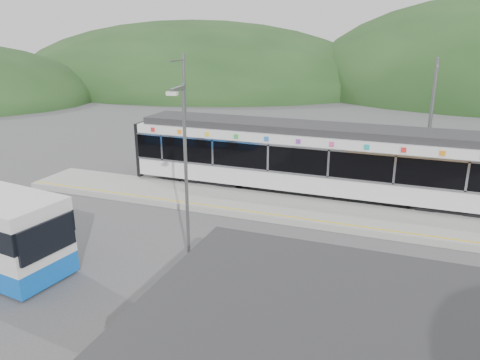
% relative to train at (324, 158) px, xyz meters
% --- Properties ---
extents(ground, '(120.00, 120.00, 0.00)m').
position_rel_train_xyz_m(ground, '(-2.17, -6.00, -2.06)').
color(ground, '#4C4C4F').
rests_on(ground, ground).
extents(hills, '(146.00, 149.00, 26.00)m').
position_rel_train_xyz_m(hills, '(4.02, -0.71, -2.06)').
color(hills, '#1E3D19').
rests_on(hills, ground).
extents(platform, '(26.00, 3.20, 0.30)m').
position_rel_train_xyz_m(platform, '(-2.17, -2.70, -1.91)').
color(platform, '#9E9E99').
rests_on(platform, ground).
extents(yellow_line, '(26.00, 0.10, 0.01)m').
position_rel_train_xyz_m(yellow_line, '(-2.17, -4.00, -1.76)').
color(yellow_line, yellow).
rests_on(yellow_line, platform).
extents(train, '(20.44, 3.01, 3.74)m').
position_rel_train_xyz_m(train, '(0.00, 0.00, 0.00)').
color(train, black).
rests_on(train, ground).
extents(catenary_mast_west, '(0.18, 1.80, 7.00)m').
position_rel_train_xyz_m(catenary_mast_west, '(-9.17, 2.56, 1.58)').
color(catenary_mast_west, slate).
rests_on(catenary_mast_west, ground).
extents(catenary_mast_east, '(0.18, 1.80, 7.00)m').
position_rel_train_xyz_m(catenary_mast_east, '(4.83, 2.56, 1.58)').
color(catenary_mast_east, slate).
rests_on(catenary_mast_east, ground).
extents(lamp_post, '(0.37, 1.16, 6.56)m').
position_rel_train_xyz_m(lamp_post, '(-3.17, -9.13, 1.84)').
color(lamp_post, slate).
rests_on(lamp_post, ground).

